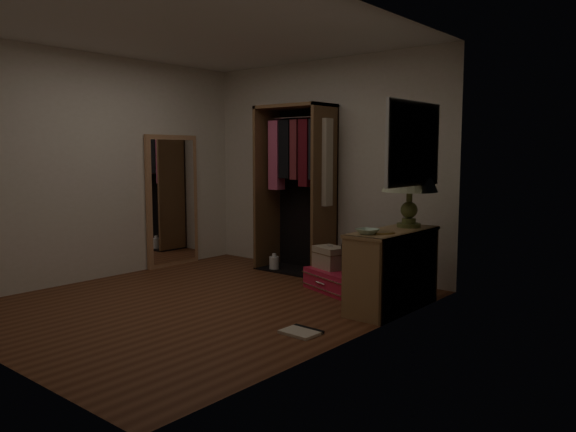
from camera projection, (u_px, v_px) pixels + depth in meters
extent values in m
plane|color=#562C18|center=(203.00, 302.00, 5.54)|extent=(4.00, 4.00, 0.00)
cube|color=beige|center=(324.00, 167.00, 6.92)|extent=(3.50, 0.02, 2.60)
cube|color=beige|center=(354.00, 175.00, 4.28)|extent=(0.02, 4.00, 2.60)
cube|color=beige|center=(100.00, 168.00, 6.51)|extent=(0.02, 4.00, 2.60)
cube|color=silver|center=(199.00, 32.00, 5.25)|extent=(3.50, 4.00, 0.01)
cube|color=silver|center=(414.00, 144.00, 5.03)|extent=(0.03, 0.96, 0.76)
cube|color=black|center=(414.00, 144.00, 5.03)|extent=(0.03, 0.90, 0.70)
cube|color=silver|center=(411.00, 178.00, 5.08)|extent=(0.01, 0.88, 0.02)
cube|color=silver|center=(411.00, 170.00, 5.07)|extent=(0.01, 0.88, 0.02)
cube|color=silver|center=(412.00, 161.00, 5.06)|extent=(0.01, 0.88, 0.02)
cube|color=silver|center=(412.00, 153.00, 5.05)|extent=(0.01, 0.88, 0.02)
cube|color=silver|center=(412.00, 144.00, 5.04)|extent=(0.01, 0.88, 0.02)
cube|color=silver|center=(412.00, 135.00, 5.03)|extent=(0.01, 0.88, 0.02)
cube|color=silver|center=(412.00, 126.00, 5.02)|extent=(0.01, 0.88, 0.02)
cube|color=silver|center=(413.00, 118.00, 5.02)|extent=(0.01, 0.88, 0.02)
cube|color=silver|center=(413.00, 109.00, 5.01)|extent=(0.01, 0.88, 0.02)
cube|color=#967148|center=(362.00, 279.00, 4.87)|extent=(0.40, 0.03, 0.75)
cube|color=#967148|center=(419.00, 261.00, 5.69)|extent=(0.40, 0.03, 0.75)
cube|color=#967148|center=(392.00, 302.00, 5.32)|extent=(0.40, 1.04, 0.03)
cube|color=#967148|center=(393.00, 249.00, 5.26)|extent=(0.40, 1.04, 0.03)
cube|color=#967148|center=(393.00, 232.00, 5.24)|extent=(0.42, 1.12, 0.03)
cube|color=brown|center=(411.00, 272.00, 5.16)|extent=(0.02, 1.10, 0.75)
cube|color=#967148|center=(409.00, 237.00, 5.51)|extent=(0.36, 0.38, 0.13)
cube|color=gray|center=(357.00, 296.00, 5.00)|extent=(0.17, 0.03, 0.25)
cube|color=#4C3833|center=(359.00, 293.00, 5.03)|extent=(0.16, 0.04, 0.28)
cube|color=#B7AD99|center=(362.00, 295.00, 5.07)|extent=(0.16, 0.05, 0.23)
cube|color=brown|center=(366.00, 294.00, 5.10)|extent=(0.18, 0.03, 0.23)
cube|color=#3F4C59|center=(368.00, 291.00, 5.13)|extent=(0.17, 0.04, 0.28)
cube|color=gray|center=(370.00, 293.00, 5.17)|extent=(0.16, 0.03, 0.23)
cube|color=#59594C|center=(373.00, 289.00, 5.20)|extent=(0.17, 0.04, 0.28)
cube|color=#B2724C|center=(377.00, 289.00, 5.23)|extent=(0.20, 0.03, 0.26)
cube|color=beige|center=(379.00, 286.00, 5.26)|extent=(0.20, 0.04, 0.31)
cube|color=#332D38|center=(383.00, 285.00, 5.30)|extent=(0.21, 0.03, 0.30)
cube|color=gray|center=(385.00, 286.00, 5.33)|extent=(0.21, 0.05, 0.27)
cube|color=#4C3833|center=(386.00, 287.00, 5.38)|extent=(0.17, 0.03, 0.23)
cube|color=#B7AD99|center=(387.00, 284.00, 5.42)|extent=(0.15, 0.03, 0.26)
cube|color=brown|center=(392.00, 284.00, 5.44)|extent=(0.19, 0.05, 0.26)
cube|color=#3F4C59|center=(393.00, 282.00, 5.49)|extent=(0.17, 0.03, 0.28)
cube|color=gray|center=(397.00, 281.00, 5.51)|extent=(0.21, 0.03, 0.29)
cube|color=#59594C|center=(398.00, 282.00, 5.56)|extent=(0.17, 0.04, 0.24)
cube|color=#B2724C|center=(401.00, 279.00, 5.60)|extent=(0.18, 0.04, 0.28)
cube|color=beige|center=(404.00, 279.00, 5.62)|extent=(0.20, 0.05, 0.28)
cube|color=#332D38|center=(406.00, 277.00, 5.66)|extent=(0.20, 0.04, 0.29)
cube|color=brown|center=(267.00, 188.00, 7.20)|extent=(0.04, 0.50, 2.05)
cube|color=brown|center=(325.00, 191.00, 6.62)|extent=(0.04, 0.50, 2.05)
cube|color=brown|center=(295.00, 107.00, 6.80)|extent=(0.95, 0.50, 0.04)
cube|color=black|center=(307.00, 188.00, 7.09)|extent=(0.95, 0.02, 2.05)
cube|color=black|center=(295.00, 270.00, 7.03)|extent=(0.95, 0.50, 0.02)
cylinder|color=silver|center=(295.00, 117.00, 6.82)|extent=(0.87, 0.02, 0.02)
cube|color=#BF4C72|center=(277.00, 155.00, 7.03)|extent=(0.15, 0.15, 0.86)
cube|color=black|center=(287.00, 149.00, 6.91)|extent=(0.16, 0.15, 0.71)
cube|color=maroon|center=(297.00, 150.00, 6.82)|extent=(0.10, 0.15, 0.72)
cube|color=#590F19|center=(306.00, 153.00, 6.73)|extent=(0.13, 0.12, 0.80)
cube|color=black|center=(316.00, 149.00, 6.63)|extent=(0.13, 0.12, 0.71)
cube|color=beige|center=(325.00, 162.00, 6.56)|extent=(0.12, 0.14, 1.02)
cube|color=#B07C55|center=(172.00, 201.00, 7.30)|extent=(0.05, 0.80, 1.70)
cube|color=white|center=(174.00, 201.00, 7.28)|extent=(0.01, 0.68, 1.58)
cube|color=red|center=(341.00, 280.00, 6.01)|extent=(0.84, 0.72, 0.22)
cube|color=silver|center=(341.00, 286.00, 6.02)|extent=(0.87, 0.74, 0.01)
cube|color=silver|center=(341.00, 275.00, 6.00)|extent=(0.87, 0.74, 0.01)
cylinder|color=silver|center=(320.00, 283.00, 5.88)|extent=(0.16, 0.07, 0.02)
cube|color=tan|center=(330.00, 258.00, 6.08)|extent=(0.40, 0.33, 0.24)
cube|color=brown|center=(330.00, 253.00, 6.07)|extent=(0.41, 0.34, 0.01)
cylinder|color=silver|center=(330.00, 246.00, 6.06)|extent=(0.10, 0.05, 0.02)
cube|color=black|center=(358.00, 261.00, 5.88)|extent=(0.37, 0.30, 0.25)
cylinder|color=black|center=(358.00, 249.00, 5.86)|extent=(0.37, 0.30, 0.21)
cylinder|color=#505A2B|center=(409.00, 225.00, 5.47)|extent=(0.30, 0.30, 0.04)
cylinder|color=#505A2B|center=(409.00, 221.00, 5.47)|extent=(0.18, 0.18, 0.05)
sphere|color=#505A2B|center=(409.00, 210.00, 5.45)|extent=(0.21, 0.21, 0.16)
cylinder|color=#505A2B|center=(409.00, 197.00, 5.44)|extent=(0.08, 0.08, 0.10)
cone|color=beige|center=(410.00, 175.00, 5.42)|extent=(0.70, 0.70, 0.33)
cone|color=silver|center=(410.00, 175.00, 5.42)|extent=(0.63, 0.63, 0.31)
cylinder|color=olive|center=(381.00, 232.00, 5.07)|extent=(0.30, 0.30, 0.01)
imported|color=#ACCFB5|center=(368.00, 231.00, 4.99)|extent=(0.20, 0.20, 0.05)
cylinder|color=silver|center=(274.00, 264.00, 7.05)|extent=(0.15, 0.15, 0.17)
cylinder|color=silver|center=(274.00, 255.00, 7.04)|extent=(0.06, 0.06, 0.04)
cube|color=beige|center=(301.00, 332.00, 4.58)|extent=(0.30, 0.25, 0.02)
cube|color=black|center=(309.00, 329.00, 4.65)|extent=(0.30, 0.05, 0.03)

